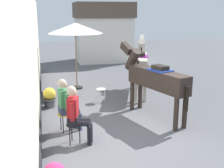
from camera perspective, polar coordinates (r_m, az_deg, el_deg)
The scene contains 10 objects.
ground_plane at distance 10.03m, azimuth -0.17°, elevation -3.20°, with size 40.00×40.00×0.00m, color #56565B.
pub_facade_wall at distance 7.96m, azimuth -15.76°, elevation 3.03°, with size 0.34×14.00×3.40m.
distant_cottage at distance 17.70m, azimuth -1.74°, elevation 10.37°, with size 3.40×2.60×3.50m.
seated_visitor_near at distance 6.65m, azimuth -7.18°, elevation -5.53°, with size 0.61×0.48×1.39m.
seated_visitor_far at distance 7.37m, azimuth -9.05°, elevation -3.60°, with size 0.61×0.48×1.39m.
saddled_horse_near at distance 8.27m, azimuth 8.38°, elevation 1.14°, with size 1.19×2.89×2.06m.
saddled_horse_far at distance 10.72m, azimuth 5.76°, elevation 4.25°, with size 1.27×2.87×2.06m.
flower_planter_farthest at distance 9.46m, azimuth -12.27°, elevation -2.52°, with size 0.43×0.43×0.64m.
cafe_parasol at distance 11.24m, azimuth -7.29°, elevation 10.85°, with size 2.10×2.10×2.58m.
spare_stool_white at distance 9.74m, azimuth -2.19°, elevation -1.31°, with size 0.32×0.32×0.46m.
Camera 1 is at (-2.20, -6.31, 3.03)m, focal length 46.15 mm.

